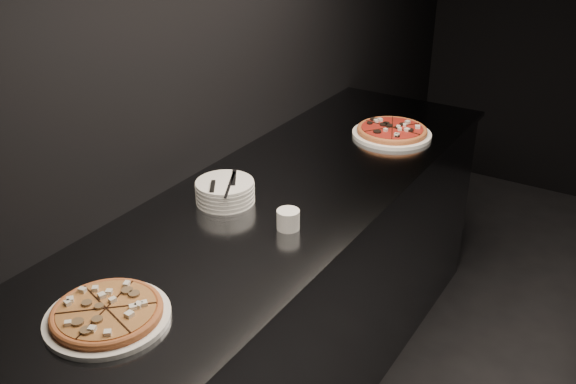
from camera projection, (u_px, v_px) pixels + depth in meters
The scene contains 7 objects.
wall_left at pixel (199, 46), 2.31m from camera, with size 0.02×5.00×2.80m, color black.
counter at pixel (286, 292), 2.56m from camera, with size 0.74×2.44×0.92m.
pizza_mushroom at pixel (107, 314), 1.66m from camera, with size 0.36×0.36×0.04m.
pizza_tomato at pixel (392, 131), 2.81m from camera, with size 0.35×0.35×0.04m.
plate_stack at pixel (225, 192), 2.25m from camera, with size 0.20×0.20×0.08m.
cutlery at pixel (224, 183), 2.22m from camera, with size 0.10×0.21×0.01m.
ramekin at pixel (288, 219), 2.08m from camera, with size 0.08×0.08×0.07m.
Camera 1 is at (-1.01, -1.78, 1.97)m, focal length 40.00 mm.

